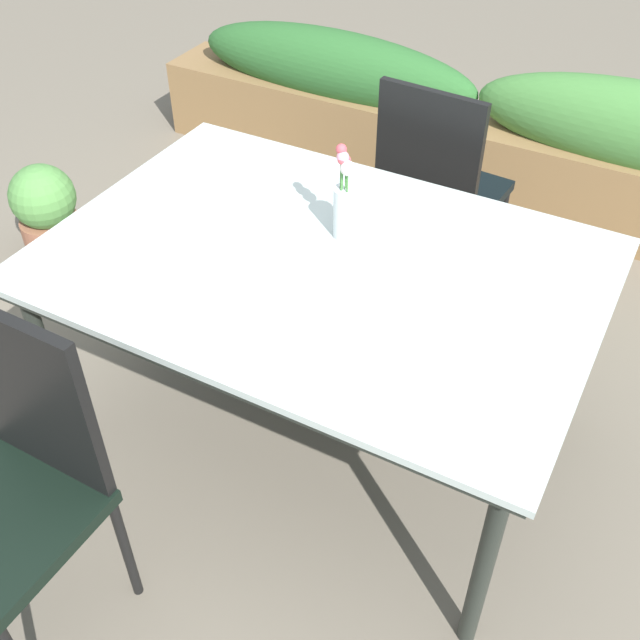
{
  "coord_description": "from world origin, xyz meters",
  "views": [
    {
      "loc": [
        0.84,
        -1.44,
        2.02
      ],
      "look_at": [
        0.01,
        0.09,
        0.5
      ],
      "focal_mm": 42.35,
      "sensor_mm": 36.0,
      "label": 1
    }
  ],
  "objects_px": {
    "potted_plant": "(47,212)",
    "chair_near_left": "(15,476)",
    "flower_vase": "(346,204)",
    "planter_box": "(477,132)",
    "dining_table": "(320,274)",
    "chair_far_side": "(437,184)"
  },
  "relations": [
    {
      "from": "dining_table",
      "to": "potted_plant",
      "type": "xyz_separation_m",
      "value": [
        -1.53,
        0.33,
        -0.45
      ]
    },
    {
      "from": "dining_table",
      "to": "planter_box",
      "type": "relative_size",
      "value": 0.47
    },
    {
      "from": "flower_vase",
      "to": "potted_plant",
      "type": "relative_size",
      "value": 0.66
    },
    {
      "from": "chair_near_left",
      "to": "planter_box",
      "type": "xyz_separation_m",
      "value": [
        0.27,
        2.62,
        -0.2
      ]
    },
    {
      "from": "dining_table",
      "to": "potted_plant",
      "type": "distance_m",
      "value": 1.62
    },
    {
      "from": "flower_vase",
      "to": "planter_box",
      "type": "xyz_separation_m",
      "value": [
        -0.09,
        1.58,
        -0.51
      ]
    },
    {
      "from": "flower_vase",
      "to": "planter_box",
      "type": "height_order",
      "value": "flower_vase"
    },
    {
      "from": "planter_box",
      "to": "potted_plant",
      "type": "bearing_deg",
      "value": -135.9
    },
    {
      "from": "flower_vase",
      "to": "planter_box",
      "type": "distance_m",
      "value": 1.67
    },
    {
      "from": "potted_plant",
      "to": "chair_far_side",
      "type": "bearing_deg",
      "value": 20.03
    },
    {
      "from": "chair_far_side",
      "to": "planter_box",
      "type": "distance_m",
      "value": 0.86
    },
    {
      "from": "chair_far_side",
      "to": "potted_plant",
      "type": "relative_size",
      "value": 2.09
    },
    {
      "from": "potted_plant",
      "to": "chair_near_left",
      "type": "bearing_deg",
      "value": -46.31
    },
    {
      "from": "dining_table",
      "to": "planter_box",
      "type": "xyz_separation_m",
      "value": [
        -0.08,
        1.73,
        -0.34
      ]
    },
    {
      "from": "chair_near_left",
      "to": "potted_plant",
      "type": "distance_m",
      "value": 1.72
    },
    {
      "from": "flower_vase",
      "to": "potted_plant",
      "type": "height_order",
      "value": "flower_vase"
    },
    {
      "from": "flower_vase",
      "to": "potted_plant",
      "type": "distance_m",
      "value": 1.66
    },
    {
      "from": "planter_box",
      "to": "flower_vase",
      "type": "bearing_deg",
      "value": -86.68
    },
    {
      "from": "planter_box",
      "to": "chair_near_left",
      "type": "bearing_deg",
      "value": -95.89
    },
    {
      "from": "chair_far_side",
      "to": "flower_vase",
      "type": "xyz_separation_m",
      "value": [
        -0.02,
        -0.75,
        0.32
      ]
    },
    {
      "from": "chair_near_left",
      "to": "flower_vase",
      "type": "distance_m",
      "value": 1.14
    },
    {
      "from": "potted_plant",
      "to": "planter_box",
      "type": "bearing_deg",
      "value": 44.1
    }
  ]
}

